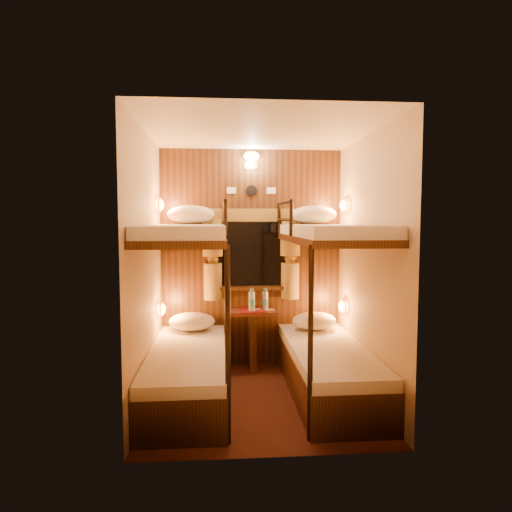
{
  "coord_description": "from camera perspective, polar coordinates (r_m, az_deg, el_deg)",
  "views": [
    {
      "loc": [
        -0.35,
        -4.04,
        1.62
      ],
      "look_at": [
        -0.02,
        0.15,
        1.29
      ],
      "focal_mm": 32.0,
      "sensor_mm": 36.0,
      "label": 1
    }
  ],
  "objects": [
    {
      "name": "sachet_b",
      "position": [
        5.0,
        0.08,
        -6.7
      ],
      "size": [
        0.07,
        0.06,
        0.01
      ],
      "primitive_type": "cube",
      "rotation": [
        0.0,
        0.0,
        0.15
      ],
      "color": "silver",
      "rests_on": "table"
    },
    {
      "name": "bunk_right",
      "position": [
        4.36,
        8.98,
        -9.7
      ],
      "size": [
        0.72,
        1.9,
        1.82
      ],
      "color": "#311C0D",
      "rests_on": "floor"
    },
    {
      "name": "sachet_a",
      "position": [
        5.0,
        1.82,
        -6.69
      ],
      "size": [
        0.09,
        0.07,
        0.01
      ],
      "primitive_type": "cube",
      "rotation": [
        0.0,
        0.0,
        0.06
      ],
      "color": "silver",
      "rests_on": "table"
    },
    {
      "name": "pillow_lower_left",
      "position": [
        4.92,
        -8.01,
        -8.12
      ],
      "size": [
        0.49,
        0.35,
        0.19
      ],
      "primitive_type": "ellipsoid",
      "color": "white",
      "rests_on": "bunk_left"
    },
    {
      "name": "back_panel",
      "position": [
        5.1,
        -0.59,
        -0.26
      ],
      "size": [
        2.0,
        0.03,
        2.4
      ],
      "primitive_type": "cube",
      "color": "#311C0D",
      "rests_on": "floor"
    },
    {
      "name": "floor",
      "position": [
        4.37,
        0.41,
        -17.33
      ],
      "size": [
        2.1,
        2.1,
        0.0
      ],
      "primitive_type": "plane",
      "color": "#33120D",
      "rests_on": "ground"
    },
    {
      "name": "ceiling",
      "position": [
        4.13,
        0.43,
        15.35
      ],
      "size": [
        2.1,
        2.1,
        0.0
      ],
      "primitive_type": "plane",
      "rotation": [
        3.14,
        0.0,
        0.0
      ],
      "color": "silver",
      "rests_on": "wall_back"
    },
    {
      "name": "pillow_lower_right",
      "position": [
        4.96,
        7.28,
        -8.05
      ],
      "size": [
        0.47,
        0.34,
        0.19
      ],
      "primitive_type": "ellipsoid",
      "color": "white",
      "rests_on": "bunk_right"
    },
    {
      "name": "window",
      "position": [
        5.07,
        -0.57,
        -0.51
      ],
      "size": [
        1.0,
        0.12,
        0.79
      ],
      "color": "black",
      "rests_on": "back_panel"
    },
    {
      "name": "reading_lamps",
      "position": [
        4.77,
        -0.31,
        -0.12
      ],
      "size": [
        2.0,
        0.2,
        1.25
      ],
      "color": "orange",
      "rests_on": "wall_left"
    },
    {
      "name": "wall_right",
      "position": [
        4.28,
        13.89,
        -1.31
      ],
      "size": [
        0.0,
        2.4,
        2.4
      ],
      "primitive_type": "plane",
      "rotation": [
        1.57,
        0.0,
        -1.57
      ],
      "color": "#C6B293",
      "rests_on": "floor"
    },
    {
      "name": "pillow_upper_left",
      "position": [
        4.8,
        -8.16,
        5.16
      ],
      "size": [
        0.49,
        0.35,
        0.19
      ],
      "primitive_type": "ellipsoid",
      "color": "white",
      "rests_on": "bunk_left"
    },
    {
      "name": "wall_left",
      "position": [
        4.11,
        -13.61,
        -1.54
      ],
      "size": [
        0.0,
        2.4,
        2.4
      ],
      "primitive_type": "plane",
      "rotation": [
        1.57,
        0.0,
        1.57
      ],
      "color": "#C6B293",
      "rests_on": "floor"
    },
    {
      "name": "pillow_upper_right",
      "position": [
        4.92,
        7.22,
        5.16
      ],
      "size": [
        0.49,
        0.35,
        0.19
      ],
      "primitive_type": "ellipsoid",
      "color": "white",
      "rests_on": "bunk_right"
    },
    {
      "name": "wall_front",
      "position": [
        3.04,
        2.16,
        -3.51
      ],
      "size": [
        2.4,
        0.0,
        2.4
      ],
      "primitive_type": "plane",
      "rotation": [
        -1.57,
        0.0,
        0.0
      ],
      "color": "#C6B293",
      "rests_on": "floor"
    },
    {
      "name": "bottle_left",
      "position": [
        4.92,
        -0.53,
        -5.68
      ],
      "size": [
        0.07,
        0.07,
        0.24
      ],
      "rotation": [
        0.0,
        0.0,
        0.2
      ],
      "color": "#99BFE5",
      "rests_on": "table"
    },
    {
      "name": "back_fixtures",
      "position": [
        5.09,
        -0.57,
        11.53
      ],
      "size": [
        0.54,
        0.09,
        0.48
      ],
      "color": "black",
      "rests_on": "back_panel"
    },
    {
      "name": "table",
      "position": [
        5.05,
        -0.44,
        -9.36
      ],
      "size": [
        0.5,
        0.34,
        0.66
      ],
      "color": "#511F12",
      "rests_on": "floor"
    },
    {
      "name": "wall_back",
      "position": [
        5.12,
        -0.6,
        -0.25
      ],
      "size": [
        2.4,
        0.0,
        2.4
      ],
      "primitive_type": "plane",
      "rotation": [
        1.57,
        0.0,
        0.0
      ],
      "color": "#C6B293",
      "rests_on": "floor"
    },
    {
      "name": "bunk_left",
      "position": [
        4.25,
        -8.53,
        -10.05
      ],
      "size": [
        0.72,
        1.9,
        1.82
      ],
      "color": "#311C0D",
      "rests_on": "floor"
    },
    {
      "name": "curtains",
      "position": [
        5.03,
        -0.54,
        0.4
      ],
      "size": [
        1.1,
        0.22,
        1.0
      ],
      "color": "olive",
      "rests_on": "back_panel"
    },
    {
      "name": "bottle_right",
      "position": [
        4.97,
        1.15,
        -5.62
      ],
      "size": [
        0.07,
        0.07,
        0.23
      ],
      "rotation": [
        0.0,
        0.0,
        0.37
      ],
      "color": "#99BFE5",
      "rests_on": "table"
    }
  ]
}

